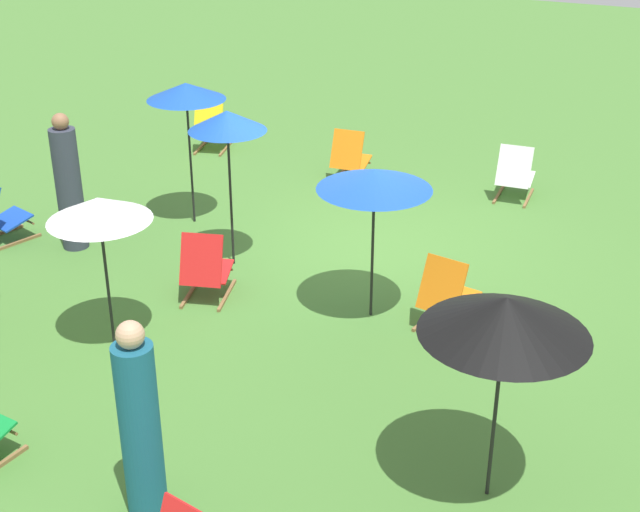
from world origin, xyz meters
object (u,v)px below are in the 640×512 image
Objects in this scene: deckchair_0 at (206,269)px; umbrella_4 at (99,209)px; deckchair_10 at (350,158)px; umbrella_3 at (186,92)px; person_0 at (140,427)px; deckchair_3 at (515,175)px; deckchair_4 at (447,296)px; umbrella_1 at (375,179)px; umbrella_5 at (505,316)px; deckchair_1 at (211,129)px; person_1 at (69,186)px; umbrella_2 at (227,121)px.

umbrella_4 is (0.34, 1.28, 1.15)m from deckchair_0.
umbrella_3 is (1.29, 2.39, 1.46)m from deckchair_10.
deckchair_3 is at bearing -63.26° from person_0.
deckchair_10 is at bearing -42.91° from deckchair_4.
umbrella_1 is 3.07m from umbrella_5.
umbrella_5 is at bearing -116.69° from person_0.
umbrella_1 reaches higher than deckchair_0.
deckchair_0 is 1.04× the size of deckchair_10.
deckchair_1 and deckchair_4 have the same top height.
umbrella_5 is at bearing 137.57° from deckchair_0.
umbrella_5 is (-1.50, 6.45, 1.29)m from deckchair_3.
person_1 is at bearing 56.07° from umbrella_3.
deckchair_4 is 3.75m from umbrella_4.
deckchair_4 is 0.51× the size of umbrella_4.
umbrella_4 is 0.92× the size of person_1.
umbrella_3 reaches higher than umbrella_4.
deckchair_10 is 5.61m from umbrella_4.
deckchair_3 is at bearing -143.52° from umbrella_3.
umbrella_4 is (2.73, 5.87, 1.15)m from deckchair_3.
umbrella_3 reaches higher than deckchair_0.
umbrella_2 is (0.11, 3.30, 1.47)m from deckchair_10.
deckchair_1 is at bearing -54.28° from umbrella_2.
person_0 is (-1.86, 1.96, -0.71)m from umbrella_4.
umbrella_2 is at bearing 109.85° from deckchair_1.
deckchair_3 is at bearing -176.04° from deckchair_10.
umbrella_1 is at bearing 179.78° from person_1.
umbrella_1 is (-1.95, 3.75, 1.24)m from deckchair_10.
person_0 is at bearing 103.19° from deckchair_1.
deckchair_10 is (-2.71, 0.33, 0.00)m from deckchair_1.
umbrella_4 is at bearing -13.33° from person_0.
deckchair_3 is 6.74m from umbrella_5.
deckchair_0 is 5.17m from deckchair_3.
umbrella_3 is at bearing -71.66° from umbrella_4.
deckchair_1 is at bearing -26.15° from deckchair_4.
umbrella_1 is (0.52, 4.13, 1.24)m from deckchair_3.
deckchair_4 is 4.49m from umbrella_3.
umbrella_5 reaches higher than deckchair_0.
deckchair_0 is at bearing 101.84° from umbrella_2.
umbrella_3 is 1.13× the size of person_0.
person_0 is (2.36, 1.38, -0.84)m from umbrella_5.
deckchair_3 is 0.46× the size of umbrella_5.
deckchair_1 is 4.70m from umbrella_2.
person_0 is 0.96× the size of person_1.
umbrella_3 is (1.37, -1.81, 1.46)m from deckchair_0.
deckchair_4 is at bearing 90.04° from deckchair_3.
deckchair_4 is (-0.31, 4.00, 0.00)m from deckchair_3.
deckchair_10 is at bearing -44.80° from person_0.
umbrella_1 reaches higher than deckchair_1.
umbrella_2 reaches higher than deckchair_10.
person_1 is at bearing -10.91° from person_0.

